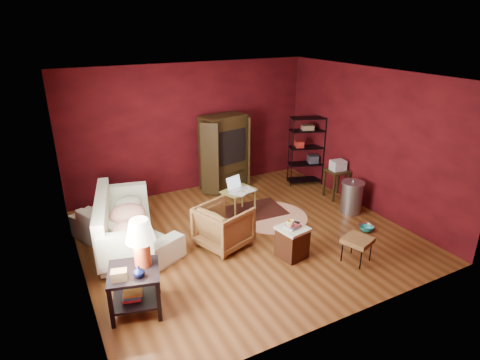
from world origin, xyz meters
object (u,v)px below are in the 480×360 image
at_px(side_table, 137,257).
at_px(hamper, 292,241).
at_px(laptop_desk, 239,193).
at_px(wire_shelving, 307,148).
at_px(sofa, 124,225).
at_px(tv_armoire, 224,151).
at_px(armchair, 224,224).

height_order(side_table, hamper, side_table).
bearing_deg(side_table, laptop_desk, 36.92).
xyz_separation_m(laptop_desk, wire_shelving, (2.16, 0.75, 0.39)).
distance_m(sofa, side_table, 1.69).
xyz_separation_m(tv_armoire, wire_shelving, (1.81, -0.64, -0.01)).
relative_size(sofa, tv_armoire, 1.24).
distance_m(sofa, laptop_desk, 2.26).
bearing_deg(hamper, armchair, 134.66).
bearing_deg(laptop_desk, side_table, -159.58).
distance_m(laptop_desk, tv_armoire, 1.49).
bearing_deg(sofa, hamper, -148.27).
xyz_separation_m(side_table, laptop_desk, (2.42, 1.82, -0.29)).
relative_size(armchair, side_table, 0.63).
bearing_deg(wire_shelving, armchair, -131.23).
distance_m(armchair, tv_armoire, 2.60).
height_order(side_table, tv_armoire, tv_armoire).
relative_size(laptop_desk, tv_armoire, 0.46).
height_order(armchair, wire_shelving, wire_shelving).
bearing_deg(sofa, tv_armoire, -83.27).
height_order(armchair, hamper, armchair).
xyz_separation_m(hamper, wire_shelving, (2.09, 2.50, 0.59)).
bearing_deg(armchair, side_table, 99.19).
bearing_deg(laptop_desk, wire_shelving, 2.64).
bearing_deg(armchair, tv_armoire, -45.27).
bearing_deg(armchair, laptop_desk, -59.21).
bearing_deg(sofa, laptop_desk, -109.83).
xyz_separation_m(hamper, tv_armoire, (0.29, 3.14, 0.60)).
bearing_deg(side_table, wire_shelving, 29.26).
bearing_deg(wire_shelving, sofa, -149.03).
bearing_deg(tv_armoire, armchair, -127.02).
distance_m(tv_armoire, wire_shelving, 1.92).
relative_size(armchair, hamper, 1.33).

